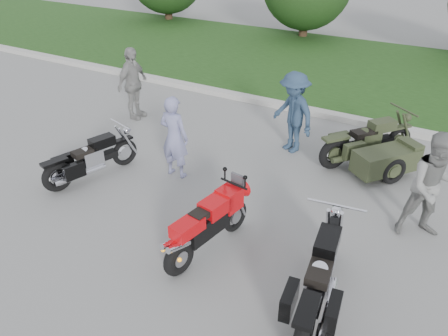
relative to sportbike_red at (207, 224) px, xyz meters
The scene contains 11 objects.
ground 0.87m from the sportbike_red, behind, with size 80.00×80.00×0.00m, color gray.
curb 6.06m from the sportbike_red, 96.61° to the left, with size 60.00×0.30×0.15m, color #B9B7AE.
grass_strip 10.19m from the sportbike_red, 93.92° to the left, with size 60.00×8.00×0.14m, color #2F5E20.
sportbike_red is the anchor object (origin of this frame).
cruiser_left 3.24m from the sportbike_red, 167.81° to the left, with size 0.70×2.00×0.79m.
cruiser_right 1.87m from the sportbike_red, ahead, with size 0.58×2.35×0.91m.
cruiser_sidecar 4.15m from the sportbike_red, 66.89° to the left, with size 1.89×2.13×0.89m.
person_stripe 2.46m from the sportbike_red, 136.90° to the left, with size 0.61×0.40×1.67m, color #8184B0.
person_grey 3.56m from the sportbike_red, 37.31° to the left, with size 0.88×0.68×1.81m, color gray.
person_denim 3.85m from the sportbike_red, 93.15° to the left, with size 1.15×0.66×1.78m, color navy.
person_back 5.63m from the sportbike_red, 141.33° to the left, with size 1.06×0.44×1.81m, color #989792.
Camera 1 is at (3.56, -4.41, 4.53)m, focal length 35.00 mm.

